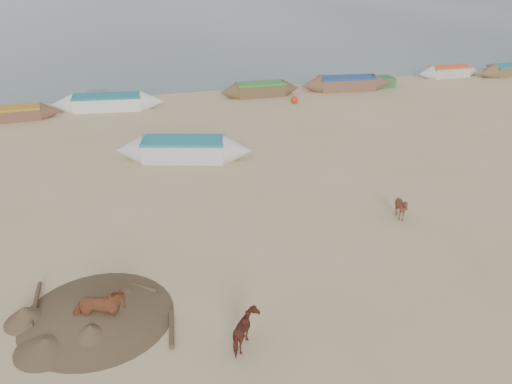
# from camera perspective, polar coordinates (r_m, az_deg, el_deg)

# --- Properties ---
(ground) EXTENTS (140.00, 140.00, 0.00)m
(ground) POSITION_cam_1_polar(r_m,az_deg,el_deg) (14.36, 4.86, -10.25)
(ground) COLOR tan
(ground) RESTS_ON ground
(sea) EXTENTS (160.00, 160.00, 0.00)m
(sea) POSITION_cam_1_polar(r_m,az_deg,el_deg) (93.19, -15.43, 19.67)
(sea) COLOR slate
(sea) RESTS_ON ground
(cow_adult) EXTENTS (1.45, 0.86, 1.15)m
(cow_adult) POSITION_cam_1_polar(r_m,az_deg,el_deg) (13.00, -17.44, -12.78)
(cow_adult) COLOR brown
(cow_adult) RESTS_ON ground
(calf_front) EXTENTS (1.06, 1.04, 0.88)m
(calf_front) POSITION_cam_1_polar(r_m,az_deg,el_deg) (17.97, 16.29, -1.76)
(calf_front) COLOR #602C1E
(calf_front) RESTS_ON ground
(calf_right) EXTENTS (0.87, 0.97, 0.88)m
(calf_right) POSITION_cam_1_polar(r_m,az_deg,el_deg) (12.06, -1.03, -15.66)
(calf_right) COLOR #59271D
(calf_right) RESTS_ON ground
(near_canoe) EXTENTS (6.27, 3.26, 0.96)m
(near_canoe) POSITION_cam_1_polar(r_m,az_deg,el_deg) (22.57, -8.25, 4.85)
(near_canoe) COLOR beige
(near_canoe) RESTS_ON ground
(debris_pile) EXTENTS (4.19, 4.19, 0.56)m
(debris_pile) POSITION_cam_1_polar(r_m,az_deg,el_deg) (13.59, -17.80, -12.50)
(debris_pile) COLOR brown
(debris_pile) RESTS_ON ground
(waterline_canoes) EXTENTS (57.62, 4.31, 0.91)m
(waterline_canoes) POSITION_cam_1_polar(r_m,az_deg,el_deg) (32.11, -7.31, 11.09)
(waterline_canoes) COLOR brown
(waterline_canoes) RESTS_ON ground
(beach_clutter) EXTENTS (44.48, 5.10, 0.64)m
(beach_clutter) POSITION_cam_1_polar(r_m,az_deg,el_deg) (33.12, -0.96, 11.52)
(beach_clutter) COLOR #295C2F
(beach_clutter) RESTS_ON ground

